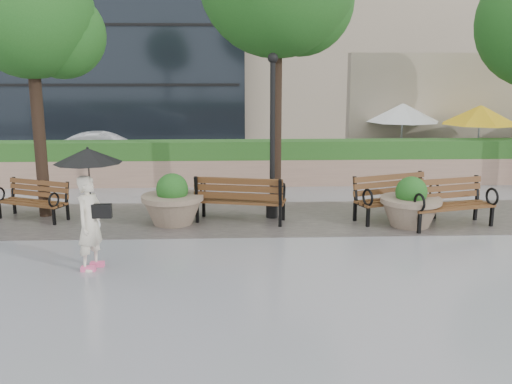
{
  "coord_description": "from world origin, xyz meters",
  "views": [
    {
      "loc": [
        0.46,
        -10.12,
        3.55
      ],
      "look_at": [
        0.9,
        0.94,
        1.1
      ],
      "focal_mm": 40.0,
      "sensor_mm": 36.0,
      "label": 1
    }
  ],
  "objects_px": {
    "lamppost": "(272,148)",
    "bench_2": "(241,208)",
    "pedestrian": "(90,197)",
    "planter_left": "(173,204)",
    "planter_right": "(410,207)",
    "car_right": "(105,149)",
    "bench_3": "(395,207)",
    "bench_4": "(449,213)",
    "bench_1": "(33,208)"
  },
  "relations": [
    {
      "from": "lamppost",
      "to": "bench_2",
      "type": "bearing_deg",
      "value": -154.76
    },
    {
      "from": "lamppost",
      "to": "pedestrian",
      "type": "distance_m",
      "value": 4.82
    },
    {
      "from": "bench_2",
      "to": "planter_left",
      "type": "relative_size",
      "value": 1.53
    },
    {
      "from": "bench_2",
      "to": "planter_right",
      "type": "relative_size",
      "value": 1.58
    },
    {
      "from": "bench_2",
      "to": "lamppost",
      "type": "xyz_separation_m",
      "value": [
        0.75,
        0.36,
        1.36
      ]
    },
    {
      "from": "bench_2",
      "to": "car_right",
      "type": "height_order",
      "value": "car_right"
    },
    {
      "from": "bench_3",
      "to": "planter_right",
      "type": "bearing_deg",
      "value": -90.35
    },
    {
      "from": "bench_2",
      "to": "bench_4",
      "type": "bearing_deg",
      "value": -174.81
    },
    {
      "from": "planter_right",
      "to": "lamppost",
      "type": "xyz_separation_m",
      "value": [
        -3.07,
        0.87,
        1.24
      ]
    },
    {
      "from": "planter_right",
      "to": "bench_1",
      "type": "bearing_deg",
      "value": 173.96
    },
    {
      "from": "planter_right",
      "to": "bench_2",
      "type": "bearing_deg",
      "value": 172.33
    },
    {
      "from": "bench_1",
      "to": "planter_left",
      "type": "distance_m",
      "value": 3.38
    },
    {
      "from": "bench_4",
      "to": "car_right",
      "type": "relative_size",
      "value": 0.57
    },
    {
      "from": "bench_3",
      "to": "lamppost",
      "type": "bearing_deg",
      "value": 153.27
    },
    {
      "from": "bench_2",
      "to": "planter_right",
      "type": "xyz_separation_m",
      "value": [
        3.82,
        -0.51,
        0.12
      ]
    },
    {
      "from": "bench_3",
      "to": "bench_1",
      "type": "bearing_deg",
      "value": 157.26
    },
    {
      "from": "planter_left",
      "to": "lamppost",
      "type": "relative_size",
      "value": 0.37
    },
    {
      "from": "car_right",
      "to": "bench_4",
      "type": "bearing_deg",
      "value": -134.62
    },
    {
      "from": "planter_left",
      "to": "car_right",
      "type": "relative_size",
      "value": 0.38
    },
    {
      "from": "bench_4",
      "to": "car_right",
      "type": "distance_m",
      "value": 12.74
    },
    {
      "from": "planter_left",
      "to": "car_right",
      "type": "bearing_deg",
      "value": 112.34
    },
    {
      "from": "bench_4",
      "to": "planter_right",
      "type": "distance_m",
      "value": 0.87
    },
    {
      "from": "bench_1",
      "to": "pedestrian",
      "type": "relative_size",
      "value": 0.84
    },
    {
      "from": "bench_4",
      "to": "pedestrian",
      "type": "relative_size",
      "value": 0.97
    },
    {
      "from": "planter_left",
      "to": "bench_1",
      "type": "bearing_deg",
      "value": 171.0
    },
    {
      "from": "planter_left",
      "to": "lamppost",
      "type": "xyz_separation_m",
      "value": [
        2.31,
        0.48,
        1.23
      ]
    },
    {
      "from": "bench_4",
      "to": "planter_left",
      "type": "bearing_deg",
      "value": 160.33
    },
    {
      "from": "planter_right",
      "to": "pedestrian",
      "type": "relative_size",
      "value": 0.63
    },
    {
      "from": "planter_left",
      "to": "bench_4",
      "type": "bearing_deg",
      "value": -4.36
    },
    {
      "from": "planter_left",
      "to": "bench_2",
      "type": "bearing_deg",
      "value": 4.46
    },
    {
      "from": "bench_3",
      "to": "planter_left",
      "type": "xyz_separation_m",
      "value": [
        -5.18,
        -0.15,
        0.15
      ]
    },
    {
      "from": "lamppost",
      "to": "car_right",
      "type": "relative_size",
      "value": 1.05
    },
    {
      "from": "planter_left",
      "to": "pedestrian",
      "type": "xyz_separation_m",
      "value": [
        -1.12,
        -2.9,
        0.86
      ]
    },
    {
      "from": "bench_1",
      "to": "bench_4",
      "type": "bearing_deg",
      "value": 17.6
    },
    {
      "from": "bench_3",
      "to": "lamppost",
      "type": "distance_m",
      "value": 3.2
    },
    {
      "from": "bench_1",
      "to": "bench_3",
      "type": "xyz_separation_m",
      "value": [
        8.51,
        -0.38,
        0.04
      ]
    },
    {
      "from": "pedestrian",
      "to": "bench_1",
      "type": "bearing_deg",
      "value": 56.1
    },
    {
      "from": "bench_4",
      "to": "lamppost",
      "type": "distance_m",
      "value": 4.26
    },
    {
      "from": "bench_1",
      "to": "lamppost",
      "type": "bearing_deg",
      "value": 23.06
    },
    {
      "from": "planter_left",
      "to": "pedestrian",
      "type": "distance_m",
      "value": 3.22
    },
    {
      "from": "bench_1",
      "to": "lamppost",
      "type": "xyz_separation_m",
      "value": [
        5.64,
        -0.05,
        1.42
      ]
    },
    {
      "from": "bench_2",
      "to": "lamppost",
      "type": "bearing_deg",
      "value": -142.31
    },
    {
      "from": "planter_right",
      "to": "car_right",
      "type": "height_order",
      "value": "car_right"
    },
    {
      "from": "car_right",
      "to": "planter_right",
      "type": "bearing_deg",
      "value": -137.03
    },
    {
      "from": "pedestrian",
      "to": "car_right",
      "type": "bearing_deg",
      "value": 34.5
    },
    {
      "from": "bench_1",
      "to": "planter_right",
      "type": "relative_size",
      "value": 1.33
    },
    {
      "from": "planter_right",
      "to": "pedestrian",
      "type": "xyz_separation_m",
      "value": [
        -6.5,
        -2.5,
        0.87
      ]
    },
    {
      "from": "bench_2",
      "to": "bench_4",
      "type": "distance_m",
      "value": 4.71
    },
    {
      "from": "bench_2",
      "to": "bench_1",
      "type": "bearing_deg",
      "value": 7.7
    },
    {
      "from": "planter_left",
      "to": "planter_right",
      "type": "relative_size",
      "value": 1.03
    }
  ]
}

